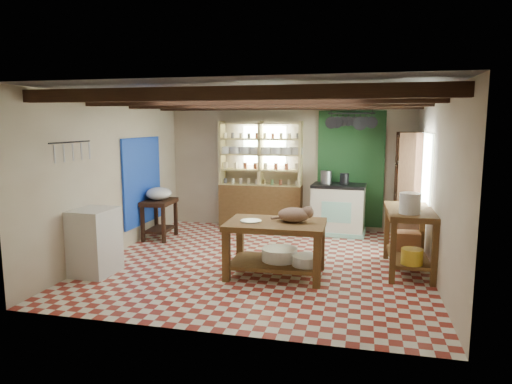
% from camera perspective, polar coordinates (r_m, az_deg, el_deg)
% --- Properties ---
extents(floor, '(5.00, 5.00, 0.02)m').
position_cam_1_polar(floor, '(7.24, 0.75, -8.83)').
color(floor, maroon).
rests_on(floor, ground).
extents(ceiling, '(5.00, 5.00, 0.02)m').
position_cam_1_polar(ceiling, '(6.92, 0.79, 12.26)').
color(ceiling, '#424246').
rests_on(ceiling, wall_back).
extents(wall_back, '(5.00, 0.04, 2.60)m').
position_cam_1_polar(wall_back, '(9.40, 4.10, 3.35)').
color(wall_back, '#BFB29A').
rests_on(wall_back, floor).
extents(wall_front, '(5.00, 0.04, 2.60)m').
position_cam_1_polar(wall_front, '(4.58, -6.07, -2.26)').
color(wall_front, '#BFB29A').
rests_on(wall_front, floor).
extents(wall_left, '(0.04, 5.00, 2.60)m').
position_cam_1_polar(wall_left, '(7.89, -17.26, 1.97)').
color(wall_left, '#BFB29A').
rests_on(wall_left, floor).
extents(wall_right, '(0.04, 5.00, 2.60)m').
position_cam_1_polar(wall_right, '(6.87, 21.58, 0.81)').
color(wall_right, '#BFB29A').
rests_on(wall_right, floor).
extents(ceiling_beams, '(5.00, 3.80, 0.15)m').
position_cam_1_polar(ceiling_beams, '(6.91, 0.79, 11.26)').
color(ceiling_beams, black).
rests_on(ceiling_beams, ceiling).
extents(blue_wall_patch, '(0.04, 1.40, 1.60)m').
position_cam_1_polar(blue_wall_patch, '(8.68, -14.02, 1.34)').
color(blue_wall_patch, blue).
rests_on(blue_wall_patch, wall_left).
extents(green_wall_patch, '(1.30, 0.04, 2.30)m').
position_cam_1_polar(green_wall_patch, '(9.26, 11.73, 2.80)').
color(green_wall_patch, '#1C4620').
rests_on(green_wall_patch, wall_back).
extents(window_back, '(0.90, 0.02, 0.80)m').
position_cam_1_polar(window_back, '(9.45, 1.10, 5.82)').
color(window_back, white).
rests_on(window_back, wall_back).
extents(window_right, '(0.02, 1.30, 1.20)m').
position_cam_1_polar(window_right, '(7.84, 20.46, 2.51)').
color(window_right, white).
rests_on(window_right, wall_right).
extents(utensil_rail, '(0.06, 0.90, 0.28)m').
position_cam_1_polar(utensil_rail, '(6.81, -22.14, 4.78)').
color(utensil_rail, black).
rests_on(utensil_rail, wall_left).
extents(pot_rack, '(0.86, 0.12, 0.36)m').
position_cam_1_polar(pot_rack, '(8.79, 11.83, 8.57)').
color(pot_rack, black).
rests_on(pot_rack, ceiling).
extents(shelving_unit, '(1.70, 0.34, 2.20)m').
position_cam_1_polar(shelving_unit, '(9.34, 0.56, 2.10)').
color(shelving_unit, tan).
rests_on(shelving_unit, floor).
extents(tall_rack, '(0.40, 0.86, 2.00)m').
position_cam_1_polar(tall_rack, '(8.65, 18.37, 0.47)').
color(tall_rack, black).
rests_on(tall_rack, floor).
extents(work_table, '(1.40, 0.95, 0.78)m').
position_cam_1_polar(work_table, '(6.54, 2.46, -7.10)').
color(work_table, brown).
rests_on(work_table, floor).
extents(stove, '(1.05, 0.74, 0.99)m').
position_cam_1_polar(stove, '(9.06, 10.25, -2.12)').
color(stove, beige).
rests_on(stove, floor).
extents(prep_table, '(0.54, 0.75, 0.74)m').
position_cam_1_polar(prep_table, '(8.78, -11.95, -3.35)').
color(prep_table, black).
rests_on(prep_table, floor).
extents(white_cabinet, '(0.56, 0.66, 0.95)m').
position_cam_1_polar(white_cabinet, '(6.98, -19.50, -5.87)').
color(white_cabinet, silver).
rests_on(white_cabinet, floor).
extents(right_counter, '(0.68, 1.31, 0.93)m').
position_cam_1_polar(right_counter, '(7.05, 18.54, -5.75)').
color(right_counter, brown).
rests_on(right_counter, floor).
extents(cat, '(0.51, 0.43, 0.20)m').
position_cam_1_polar(cat, '(6.44, 4.76, -2.86)').
color(cat, '#9A7259').
rests_on(cat, work_table).
extents(steel_tray, '(0.31, 0.31, 0.02)m').
position_cam_1_polar(steel_tray, '(6.46, -0.66, -3.63)').
color(steel_tray, '#95949B').
rests_on(steel_tray, work_table).
extents(basin_large, '(0.52, 0.52, 0.18)m').
position_cam_1_polar(basin_large, '(6.61, 2.96, -7.79)').
color(basin_large, silver).
rests_on(basin_large, work_table).
extents(basin_small, '(0.41, 0.41, 0.14)m').
position_cam_1_polar(basin_small, '(6.42, 6.31, -8.50)').
color(basin_small, silver).
rests_on(basin_small, work_table).
extents(kettle_left, '(0.23, 0.23, 0.25)m').
position_cam_1_polar(kettle_left, '(9.00, 8.77, 1.84)').
color(kettle_left, '#95949B').
rests_on(kettle_left, stove).
extents(kettle_right, '(0.18, 0.18, 0.22)m').
position_cam_1_polar(kettle_right, '(8.96, 10.99, 1.64)').
color(kettle_right, black).
rests_on(kettle_right, stove).
extents(enamel_bowl, '(0.50, 0.50, 0.24)m').
position_cam_1_polar(enamel_bowl, '(8.69, -12.05, -0.19)').
color(enamel_bowl, silver).
rests_on(enamel_bowl, prep_table).
extents(white_bucket, '(0.29, 0.29, 0.29)m').
position_cam_1_polar(white_bucket, '(6.58, 18.69, -1.35)').
color(white_bucket, silver).
rests_on(white_bucket, right_counter).
extents(wicker_basket, '(0.40, 0.32, 0.28)m').
position_cam_1_polar(wicker_basket, '(7.36, 18.25, -5.79)').
color(wicker_basket, '#AB6C45').
rests_on(wicker_basket, right_counter).
extents(yellow_tub, '(0.30, 0.30, 0.21)m').
position_cam_1_polar(yellow_tub, '(6.65, 18.92, -7.63)').
color(yellow_tub, gold).
rests_on(yellow_tub, right_counter).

